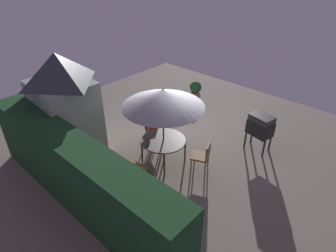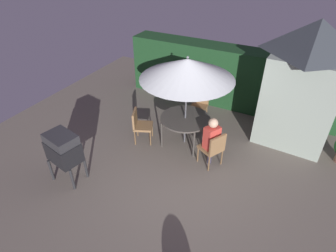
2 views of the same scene
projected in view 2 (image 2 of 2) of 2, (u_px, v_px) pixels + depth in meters
The scene contains 10 objects.
ground_plane at pixel (180, 168), 6.64m from camera, with size 11.00×11.00×0.00m, color #6B6056.
hedge_backdrop at pixel (229, 77), 8.69m from camera, with size 6.49×0.81×1.84m.
garden_shed at pixel (303, 84), 6.77m from camera, with size 1.84×1.65×3.11m.
patio_table at pixel (185, 120), 7.08m from camera, with size 1.26×1.26×0.76m.
patio_umbrella at pixel (187, 69), 6.31m from camera, with size 2.21×2.21×2.37m.
bbq_grill at pixel (63, 149), 5.88m from camera, with size 0.79×0.63×1.20m.
chair_near_shed at pixel (213, 147), 6.44m from camera, with size 0.63×0.63×0.90m.
chair_far_side at pixel (200, 103), 8.13m from camera, with size 0.50×0.50×0.90m.
chair_toward_hedge at pixel (140, 124), 7.25m from camera, with size 0.61×0.61×0.90m.
person_in_red at pixel (212, 136), 6.35m from camera, with size 0.37×0.41×1.26m.
Camera 2 is at (2.01, -4.51, 4.55)m, focal length 29.96 mm.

